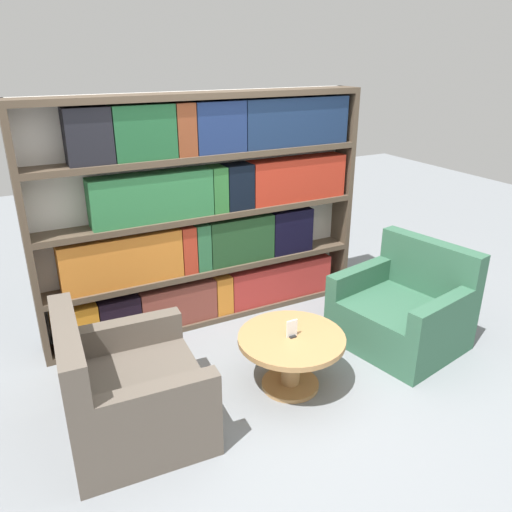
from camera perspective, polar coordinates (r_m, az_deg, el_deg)
ground_plane at (r=3.68m, az=3.76°, el=-16.51°), size 14.00×14.00×0.00m
bookshelf at (r=4.36m, az=-5.44°, el=4.73°), size 2.92×0.30×2.01m
armchair_left at (r=3.40m, az=-14.41°, el=-15.01°), size 0.90×0.97×0.85m
armchair_right at (r=4.39m, az=16.48°, el=-6.13°), size 1.01×1.07×0.85m
coffee_table at (r=3.67m, az=4.04°, el=-10.74°), size 0.77×0.77×0.42m
table_sign at (r=3.58m, az=4.12°, el=-8.41°), size 0.08×0.06×0.13m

